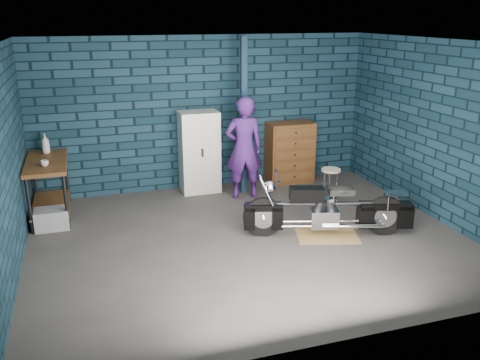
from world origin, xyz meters
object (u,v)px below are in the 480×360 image
Objects in this scene: person at (244,148)px; storage_bin at (52,219)px; workbench at (49,189)px; motorcycle at (328,205)px; tool_chest at (290,153)px; shop_stool at (330,185)px; locker at (199,152)px.

storage_bin is at bearing 15.25° from person.
workbench is 4.27m from motorcycle.
workbench is 4.27m from tool_chest.
motorcycle is at bearing 116.49° from person.
person reaches higher than storage_bin.
tool_chest is at bearing 100.79° from shop_stool.
person is 1.22× the size of locker.
storage_bin is (0.02, -0.50, -0.30)m from workbench.
shop_stool is (4.45, -0.23, 0.14)m from storage_bin.
tool_chest reaches higher than motorcycle.
workbench is 2.56m from locker.
workbench is 0.97× the size of locker.
storage_bin is 4.45m from shop_stool.
person is (-0.65, 1.88, 0.42)m from motorcycle.
storage_bin is 0.34× the size of locker.
person reaches higher than workbench.
workbench is at bearing 170.78° from shop_stool.
locker reaches higher than motorcycle.
motorcycle is 1.17× the size of person.
storage_bin is 0.43× the size of tool_chest.
storage_bin is at bearing 175.27° from motorcycle.
storage_bin is at bearing -158.47° from locker.
motorcycle is 2.77m from locker.
tool_chest is 1.26m from shop_stool.
shop_stool is at bearing 77.65° from motorcycle.
person reaches higher than shop_stool.
locker is at bearing 21.53° from storage_bin.
workbench is 4.53m from shop_stool.
motorcycle is (3.80, -1.95, -0.00)m from workbench.
tool_chest reaches higher than storage_bin.
person is 3.24m from storage_bin.
locker is at bearing 134.34° from motorcycle.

